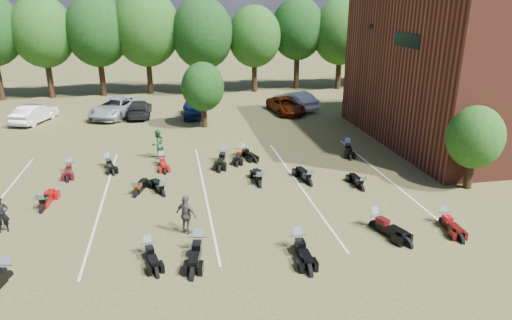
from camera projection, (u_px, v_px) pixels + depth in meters
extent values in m
plane|color=brown|center=(275.00, 213.00, 21.05)|extent=(160.00, 160.00, 0.00)
imported|color=maroon|center=(29.00, 113.00, 36.34)|extent=(1.67, 4.02, 1.36)
imported|color=silver|center=(35.00, 114.00, 36.01)|extent=(2.91, 4.67, 1.45)
imported|color=#9BA0A3|center=(115.00, 108.00, 37.73)|extent=(4.47, 6.19, 1.57)
imported|color=black|center=(139.00, 109.00, 37.88)|extent=(2.00, 4.66, 1.34)
imported|color=navy|center=(193.00, 109.00, 37.77)|extent=(1.72, 4.03, 1.36)
imported|color=#B7B7B2|center=(295.00, 100.00, 40.30)|extent=(3.26, 5.12, 1.59)
imported|color=#4E1404|center=(286.00, 105.00, 39.00)|extent=(2.79, 5.00, 1.32)
imported|color=#3C3D42|center=(392.00, 98.00, 41.40)|extent=(3.40, 5.36, 1.45)
imported|color=black|center=(1.00, 215.00, 19.11)|extent=(0.66, 0.52, 1.58)
imported|color=#235E34|center=(158.00, 144.00, 27.90)|extent=(1.11, 1.10, 1.81)
imported|color=#504B45|center=(186.00, 215.00, 18.95)|extent=(1.03, 0.98, 1.71)
cube|color=black|center=(370.00, 26.00, 31.27)|extent=(0.30, 0.40, 0.30)
cube|color=black|center=(407.00, 40.00, 26.83)|extent=(0.06, 3.00, 0.80)
cylinder|color=black|center=(48.00, 77.00, 44.37)|extent=(0.58, 0.58, 4.08)
ellipsoid|color=#1E4C19|center=(41.00, 32.00, 42.93)|extent=(6.00, 6.00, 6.90)
cylinder|color=black|center=(102.00, 76.00, 45.25)|extent=(0.57, 0.58, 4.08)
ellipsoid|color=#1E4C19|center=(97.00, 31.00, 43.80)|extent=(6.00, 6.00, 6.90)
cylinder|color=black|center=(153.00, 74.00, 46.13)|extent=(0.57, 0.58, 4.08)
ellipsoid|color=#1E4C19|center=(150.00, 30.00, 44.68)|extent=(6.00, 6.00, 6.90)
cylinder|color=black|center=(203.00, 73.00, 47.01)|extent=(0.58, 0.58, 4.08)
ellipsoid|color=#1E4C19|center=(201.00, 30.00, 45.56)|extent=(6.00, 6.00, 6.90)
cylinder|color=black|center=(250.00, 71.00, 47.89)|extent=(0.57, 0.58, 4.08)
ellipsoid|color=#1E4C19|center=(250.00, 29.00, 46.44)|extent=(6.00, 6.00, 6.90)
cylinder|color=black|center=(296.00, 70.00, 48.77)|extent=(0.57, 0.58, 4.08)
ellipsoid|color=#1E4C19|center=(297.00, 28.00, 47.32)|extent=(6.00, 6.00, 6.90)
cylinder|color=black|center=(341.00, 69.00, 49.65)|extent=(0.57, 0.58, 4.08)
ellipsoid|color=#1E4C19|center=(343.00, 28.00, 48.20)|extent=(6.00, 6.00, 6.90)
cylinder|color=black|center=(383.00, 68.00, 50.53)|extent=(0.58, 0.58, 4.08)
ellipsoid|color=#1E4C19|center=(387.00, 27.00, 49.08)|extent=(6.00, 6.00, 6.90)
cylinder|color=black|center=(425.00, 66.00, 51.41)|extent=(0.58, 0.58, 4.08)
ellipsoid|color=#1E4C19|center=(430.00, 27.00, 49.96)|extent=(6.00, 6.00, 6.90)
cylinder|color=black|center=(469.00, 173.00, 23.53)|extent=(0.24, 0.24, 1.71)
sphere|color=#1E4C19|center=(475.00, 137.00, 22.89)|extent=(2.80, 2.80, 2.80)
cylinder|color=black|center=(204.00, 115.00, 34.71)|extent=(0.24, 0.24, 1.90)
sphere|color=#1E4C19|center=(203.00, 87.00, 33.99)|extent=(3.20, 3.20, 3.20)
cube|color=silver|center=(103.00, 200.00, 22.41)|extent=(0.10, 14.00, 0.01)
cube|color=silver|center=(205.00, 192.00, 23.29)|extent=(0.10, 14.00, 0.01)
cube|color=silver|center=(299.00, 185.00, 24.17)|extent=(0.10, 14.00, 0.01)
cube|color=silver|center=(387.00, 178.00, 25.05)|extent=(0.10, 14.00, 0.01)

